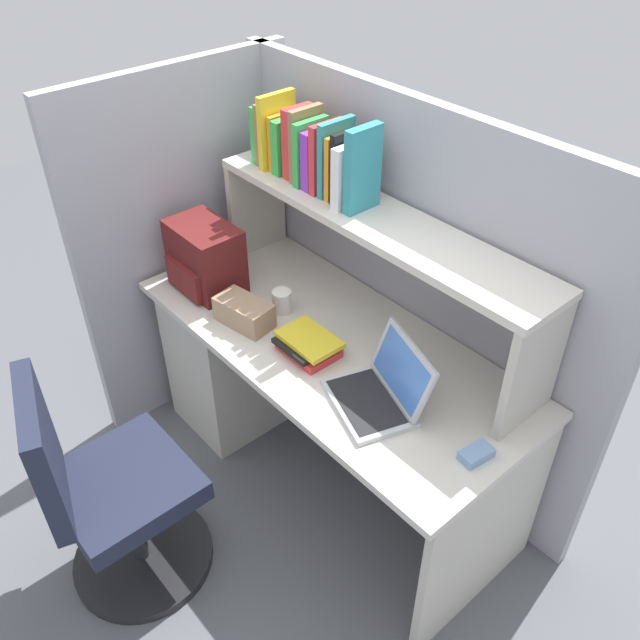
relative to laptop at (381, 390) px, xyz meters
name	(u,v)px	position (x,y,z in m)	size (l,w,h in m)	color
ground_plane	(329,469)	(-0.35, 0.09, -0.78)	(8.00, 8.00, 0.00)	#595B60
desk	(270,355)	(-0.74, 0.09, -0.38)	(1.60, 0.70, 0.73)	beige
cubicle_partition_rear	(402,291)	(-0.35, 0.47, -0.01)	(1.84, 0.05, 1.55)	#9E9EA8
cubicle_partition_left	(192,244)	(-1.20, 0.04, -0.01)	(0.05, 1.06, 1.55)	#9E9EA8
overhead_hutch	(373,240)	(-0.35, 0.29, 0.30)	(1.44, 0.28, 0.45)	#BCB7AC
reference_books_on_shelf	(313,151)	(-0.67, 0.29, 0.52)	(0.58, 0.18, 0.30)	green
laptop	(381,390)	(0.00, 0.00, 0.00)	(0.38, 0.35, 0.22)	#B7BABF
backpack	(204,258)	(-0.94, -0.05, 0.08)	(0.30, 0.23, 0.28)	#591919
computer_mouse	(476,454)	(0.36, 0.05, -0.03)	(0.06, 0.10, 0.03)	#7299C6
paper_cup	(282,301)	(-0.61, 0.07, -0.01)	(0.08, 0.08, 0.09)	white
tissue_box	(244,312)	(-0.64, -0.09, 0.00)	(0.22, 0.12, 0.10)	#9E7F60
desk_book_stack	(308,344)	(-0.35, -0.01, -0.02)	(0.22, 0.18, 0.07)	red
office_chair	(111,501)	(-0.50, -0.79, -0.39)	(0.52, 0.54, 0.93)	black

